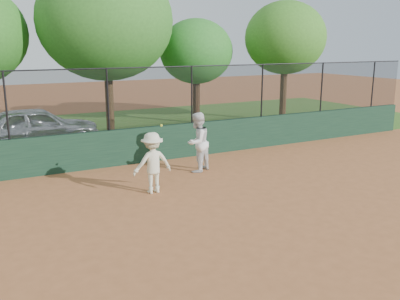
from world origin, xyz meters
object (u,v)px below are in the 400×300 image
player_main (152,163)px  tree_3 (196,52)px  player_second (197,142)px  tree_2 (106,21)px  tree_4 (286,38)px  parked_car (37,127)px

player_main → tree_3: size_ratio=0.36×
player_second → tree_3: (4.12, 7.94, 2.62)m
tree_3 → tree_2: bearing=-172.8°
player_second → player_main: bearing=1.9°
tree_3 → tree_4: size_ratio=0.85×
player_main → player_second: bearing=32.0°
tree_4 → tree_3: bearing=160.6°
player_main → parked_car: bearing=104.5°
tree_2 → player_main: bearing=-99.6°
parked_car → player_main: size_ratio=2.48×
player_main → tree_4: (10.45, 7.68, 3.39)m
parked_car → tree_3: (8.01, 1.99, 2.76)m
parked_car → tree_4: 12.79m
player_second → tree_2: tree_2 is taller
tree_2 → tree_4: (8.99, -0.93, -0.66)m
player_main → tree_4: size_ratio=0.31×
player_second → player_main: player_main is taller
tree_2 → tree_3: (4.68, 0.59, -1.33)m
tree_2 → tree_4: 9.06m
parked_car → tree_2: bearing=-67.9°
player_main → tree_4: 13.41m
parked_car → tree_4: (12.32, 0.47, 3.43)m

